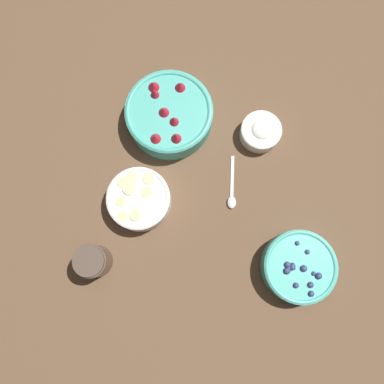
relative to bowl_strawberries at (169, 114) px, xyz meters
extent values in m
plane|color=brown|center=(-0.14, 0.19, -0.04)|extent=(4.00, 4.00, 0.00)
cylinder|color=#47AD9E|center=(0.00, 0.00, -0.01)|extent=(0.22, 0.22, 0.06)
torus|color=#47AD9E|center=(0.00, 0.00, 0.02)|extent=(0.22, 0.22, 0.02)
cylinder|color=#B21928|center=(0.00, 0.00, 0.01)|extent=(0.18, 0.18, 0.02)
cone|color=#B21928|center=(-0.02, 0.03, 0.03)|extent=(0.04, 0.04, 0.03)
cone|color=#B21928|center=(0.01, 0.01, 0.03)|extent=(0.04, 0.04, 0.03)
cone|color=#B21928|center=(0.01, 0.08, 0.03)|extent=(0.03, 0.03, 0.02)
cone|color=#B21928|center=(-0.04, 0.07, 0.03)|extent=(0.03, 0.03, 0.03)
cone|color=#B21928|center=(-0.01, -0.07, 0.03)|extent=(0.04, 0.04, 0.03)
cone|color=#B21928|center=(0.05, -0.05, 0.03)|extent=(0.04, 0.04, 0.03)
cone|color=#B21928|center=(0.04, -0.03, 0.03)|extent=(0.04, 0.04, 0.03)
cylinder|color=#47AD9E|center=(-0.39, 0.30, -0.01)|extent=(0.17, 0.17, 0.06)
torus|color=#47AD9E|center=(-0.39, 0.30, 0.01)|extent=(0.17, 0.17, 0.01)
cylinder|color=navy|center=(-0.39, 0.30, 0.00)|extent=(0.14, 0.14, 0.02)
sphere|color=navy|center=(-0.36, 0.31, 0.02)|extent=(0.02, 0.02, 0.02)
sphere|color=navy|center=(-0.36, 0.31, 0.02)|extent=(0.01, 0.01, 0.01)
sphere|color=navy|center=(-0.35, 0.30, 0.02)|extent=(0.01, 0.01, 0.01)
sphere|color=navy|center=(-0.39, 0.30, 0.02)|extent=(0.02, 0.02, 0.02)
sphere|color=navy|center=(-0.38, 0.34, 0.02)|extent=(0.01, 0.01, 0.01)
sphere|color=navy|center=(-0.37, 0.30, 0.02)|extent=(0.01, 0.01, 0.01)
sphere|color=navy|center=(-0.42, 0.35, 0.02)|extent=(0.01, 0.01, 0.01)
sphere|color=navy|center=(-0.42, 0.31, 0.02)|extent=(0.01, 0.01, 0.01)
sphere|color=navy|center=(-0.39, 0.26, 0.02)|extent=(0.01, 0.01, 0.01)
sphere|color=navy|center=(-0.41, 0.33, 0.02)|extent=(0.01, 0.01, 0.01)
sphere|color=navy|center=(-0.43, 0.31, 0.02)|extent=(0.02, 0.02, 0.02)
sphere|color=navy|center=(-0.37, 0.25, 0.02)|extent=(0.01, 0.01, 0.01)
sphere|color=navy|center=(-0.41, 0.33, 0.02)|extent=(0.01, 0.01, 0.01)
sphere|color=navy|center=(-0.37, 0.30, 0.02)|extent=(0.01, 0.01, 0.01)
cylinder|color=white|center=(0.02, 0.23, -0.01)|extent=(0.15, 0.15, 0.05)
torus|color=white|center=(0.02, 0.23, 0.01)|extent=(0.15, 0.15, 0.01)
cylinder|color=beige|center=(0.02, 0.23, 0.00)|extent=(0.12, 0.12, 0.02)
cylinder|color=beige|center=(0.01, 0.18, 0.01)|extent=(0.03, 0.03, 0.01)
cylinder|color=beige|center=(0.07, 0.20, 0.02)|extent=(0.03, 0.03, 0.01)
cylinder|color=beige|center=(0.00, 0.21, 0.01)|extent=(0.03, 0.03, 0.00)
cylinder|color=beige|center=(0.01, 0.27, 0.02)|extent=(0.03, 0.03, 0.01)
cylinder|color=beige|center=(0.05, 0.18, 0.02)|extent=(0.03, 0.03, 0.01)
cylinder|color=beige|center=(0.06, 0.24, 0.02)|extent=(0.03, 0.03, 0.01)
cylinder|color=beige|center=(0.05, 0.21, 0.02)|extent=(0.03, 0.03, 0.01)
cylinder|color=beige|center=(0.04, 0.28, 0.02)|extent=(0.03, 0.03, 0.01)
cylinder|color=beige|center=(0.05, 0.19, 0.02)|extent=(0.03, 0.03, 0.01)
cylinder|color=white|center=(-0.24, -0.01, -0.02)|extent=(0.10, 0.10, 0.04)
torus|color=white|center=(-0.24, -0.01, 0.00)|extent=(0.10, 0.10, 0.01)
cylinder|color=white|center=(-0.24, -0.01, -0.01)|extent=(0.08, 0.08, 0.01)
ellipsoid|color=white|center=(-0.24, -0.01, 0.00)|extent=(0.05, 0.05, 0.02)
cylinder|color=#4C3D33|center=(0.09, 0.40, 0.00)|extent=(0.08, 0.08, 0.08)
cylinder|color=#512D1E|center=(0.09, 0.40, -0.01)|extent=(0.06, 0.06, 0.06)
cylinder|color=#4C3D33|center=(0.09, 0.40, 0.04)|extent=(0.07, 0.07, 0.01)
cube|color=silver|center=(-0.19, 0.11, -0.04)|extent=(0.03, 0.11, 0.01)
ellipsoid|color=silver|center=(-0.20, 0.18, -0.03)|extent=(0.03, 0.04, 0.01)
camera|label=1|loc=(-0.14, 0.35, 0.89)|focal=35.00mm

